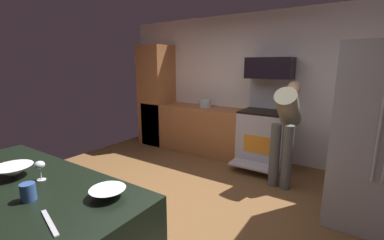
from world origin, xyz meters
The scene contains 15 objects.
ground_plane centered at (0.00, 0.00, -0.01)m, with size 5.20×4.80×0.02m, color brown.
wall_back centered at (0.00, 2.34, 1.30)m, with size 5.20×0.12×2.60m, color silver.
lower_cabinet_run centered at (-0.90, 1.98, 0.45)m, with size 2.40×0.60×0.90m, color #A96639.
cabinet_column centered at (-1.90, 1.98, 1.05)m, with size 0.60×0.60×2.10m, color #A96639.
oven_range centered at (0.50, 1.97, 0.51)m, with size 0.76×0.95×1.48m.
microwave centered at (0.50, 2.06, 1.65)m, with size 0.74×0.38×0.34m, color black.
refrigerator centered at (2.03, 0.98, 0.97)m, with size 0.87×0.80×1.94m.
person_cook centered at (0.97, 1.43, 0.89)m, with size 0.31×0.68×1.47m.
counter_island centered at (-0.10, -1.50, 0.45)m, with size 1.93×0.80×0.90m, color black.
mixing_bowl_large centered at (-0.26, -1.50, 0.94)m, with size 0.27×0.27×0.08m, color white.
mixing_bowl_small centered at (0.56, -1.31, 0.93)m, with size 0.22×0.22×0.06m, color white.
wine_glass_mid centered at (-0.03, -1.42, 1.01)m, with size 0.07×0.07×0.14m.
mug_coffee centered at (0.19, -1.60, 0.95)m, with size 0.09×0.09×0.11m, color #31518F.
knife_paring centered at (0.53, -1.66, 0.90)m, with size 0.29×0.02×0.01m, color #B7BABF.
stock_pot centered at (-0.67, 1.98, 0.98)m, with size 0.24×0.24×0.15m, color #B5C0C0.
Camera 1 is at (1.81, -2.25, 1.71)m, focal length 24.08 mm.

